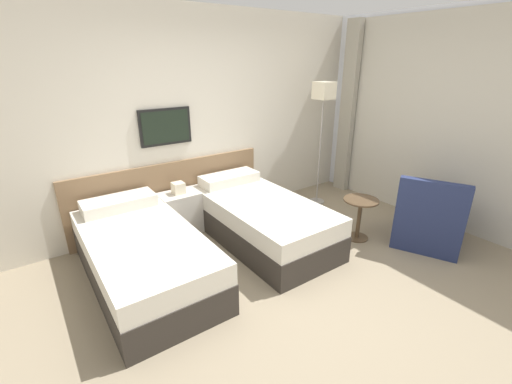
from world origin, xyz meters
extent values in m
plane|color=gray|center=(0.00, 0.00, 0.00)|extent=(16.00, 16.00, 0.00)
cube|color=beige|center=(0.00, 2.00, 1.35)|extent=(10.00, 0.06, 2.70)
cube|color=#846647|center=(-0.44, 1.95, 0.44)|extent=(2.57, 0.04, 0.87)
cube|color=black|center=(-0.44, 1.95, 1.32)|extent=(0.64, 0.03, 0.44)
cube|color=black|center=(-0.44, 1.93, 1.32)|extent=(0.58, 0.01, 0.38)
cube|color=white|center=(2.59, -0.27, 1.35)|extent=(0.06, 4.47, 2.70)
cube|color=beige|center=(2.55, -0.27, 1.32)|extent=(0.03, 4.11, 2.64)
cube|color=#A8A393|center=(2.46, 1.62, 1.32)|extent=(0.10, 0.24, 2.64)
cube|color=#332D28|center=(-1.15, 0.95, 0.16)|extent=(0.97, 1.94, 0.31)
cube|color=silver|center=(-1.15, 0.95, 0.42)|extent=(0.96, 1.92, 0.21)
cube|color=silver|center=(-1.15, 1.69, 0.59)|extent=(0.78, 0.34, 0.13)
cube|color=#332D28|center=(0.28, 0.95, 0.16)|extent=(0.97, 1.94, 0.31)
cube|color=silver|center=(0.28, 0.95, 0.42)|extent=(0.96, 1.92, 0.21)
cube|color=silver|center=(0.28, 1.69, 0.59)|extent=(0.78, 0.34, 0.13)
cube|color=beige|center=(-0.44, 1.71, 0.27)|extent=(0.50, 0.35, 0.53)
cube|color=beige|center=(-0.44, 1.71, 0.60)|extent=(0.14, 0.14, 0.14)
cylinder|color=#9E9993|center=(1.69, 1.41, 0.01)|extent=(0.24, 0.24, 0.02)
cylinder|color=#9E9993|center=(1.69, 1.41, 0.79)|extent=(0.02, 0.02, 1.54)
cube|color=beige|center=(1.69, 1.41, 1.68)|extent=(0.24, 0.24, 0.23)
cylinder|color=brown|center=(1.28, 0.29, 0.01)|extent=(0.27, 0.27, 0.01)
cylinder|color=brown|center=(1.28, 0.29, 0.26)|extent=(0.05, 0.05, 0.48)
cylinder|color=brown|center=(1.28, 0.29, 0.51)|extent=(0.42, 0.42, 0.02)
cube|color=navy|center=(1.89, -0.25, 0.23)|extent=(0.98, 0.96, 0.45)
cube|color=navy|center=(1.60, -0.39, 0.67)|extent=(0.39, 0.69, 0.42)
cube|color=navy|center=(2.02, -0.53, 0.54)|extent=(0.61, 0.35, 0.18)
cube|color=navy|center=(1.76, 0.03, 0.54)|extent=(0.61, 0.35, 0.18)
camera|label=1|loc=(-1.94, -2.06, 2.09)|focal=24.00mm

